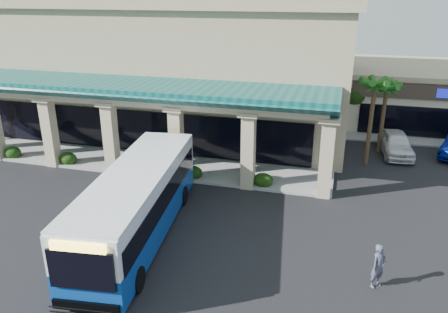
% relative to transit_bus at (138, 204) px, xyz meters
% --- Properties ---
extents(ground, '(110.00, 110.00, 0.00)m').
position_rel_transit_bus_xyz_m(ground, '(2.33, 1.62, -1.71)').
color(ground, black).
extents(main_building, '(30.80, 14.80, 11.35)m').
position_rel_transit_bus_xyz_m(main_building, '(-5.67, 17.62, 3.96)').
color(main_building, tan).
rests_on(main_building, ground).
extents(arcade, '(30.00, 6.20, 5.70)m').
position_rel_transit_bus_xyz_m(arcade, '(-5.67, 8.42, 1.14)').
color(arcade, '#0C4948').
rests_on(arcade, ground).
extents(palm_0, '(2.40, 2.40, 6.60)m').
position_rel_transit_bus_xyz_m(palm_0, '(10.83, 12.62, 1.59)').
color(palm_0, '#1E5E19').
rests_on(palm_0, ground).
extents(palm_1, '(2.40, 2.40, 5.80)m').
position_rel_transit_bus_xyz_m(palm_1, '(11.83, 15.62, 1.19)').
color(palm_1, '#1E5E19').
rests_on(palm_1, ground).
extents(broadleaf_tree, '(2.60, 2.60, 4.81)m').
position_rel_transit_bus_xyz_m(broadleaf_tree, '(9.83, 20.62, 0.69)').
color(broadleaf_tree, black).
rests_on(broadleaf_tree, ground).
extents(transit_bus, '(4.30, 12.53, 3.43)m').
position_rel_transit_bus_xyz_m(transit_bus, '(0.00, 0.00, 0.00)').
color(transit_bus, '#0D43A1').
rests_on(transit_bus, ground).
extents(pedestrian, '(0.80, 0.81, 1.89)m').
position_rel_transit_bus_xyz_m(pedestrian, '(10.89, -1.01, -0.77)').
color(pedestrian, '#474B5E').
rests_on(pedestrian, ground).
extents(car_silver, '(2.54, 5.16, 1.70)m').
position_rel_transit_bus_xyz_m(car_silver, '(12.91, 15.22, -0.87)').
color(car_silver, white).
rests_on(car_silver, ground).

